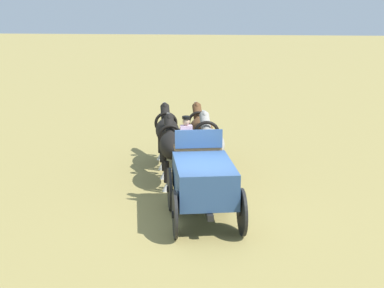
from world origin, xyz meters
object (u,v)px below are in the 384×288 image
(draft_horse_lead_near, at_px, (167,131))
(show_wagon, at_px, (203,180))
(draft_horse_rear_off, at_px, (210,144))
(draft_horse_rear_near, at_px, (172,146))
(draft_horse_lead_off, at_px, (201,130))

(draft_horse_lead_near, bearing_deg, show_wagon, -161.18)
(show_wagon, bearing_deg, draft_horse_rear_off, 2.32)
(show_wagon, relative_size, draft_horse_rear_near, 1.90)
(show_wagon, relative_size, draft_horse_rear_off, 1.80)
(draft_horse_rear_near, height_order, draft_horse_lead_near, draft_horse_rear_near)
(draft_horse_rear_near, distance_m, draft_horse_rear_off, 1.30)
(draft_horse_rear_near, distance_m, draft_horse_lead_off, 2.90)
(draft_horse_rear_near, height_order, draft_horse_lead_off, draft_horse_rear_near)
(draft_horse_rear_near, relative_size, draft_horse_lead_near, 1.00)
(draft_horse_lead_near, xyz_separation_m, draft_horse_lead_off, (0.29, -1.27, 0.00))
(draft_horse_lead_near, bearing_deg, draft_horse_rear_near, -167.17)
(show_wagon, height_order, draft_horse_rear_near, show_wagon)
(show_wagon, height_order, draft_horse_lead_near, show_wagon)
(show_wagon, xyz_separation_m, draft_horse_lead_near, (5.85, 1.99, 0.09))
(draft_horse_rear_off, bearing_deg, draft_horse_rear_near, 102.13)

